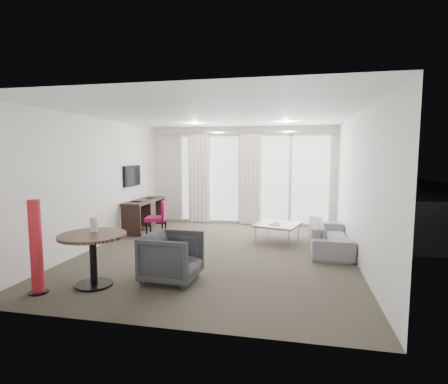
% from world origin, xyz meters
% --- Properties ---
extents(floor, '(5.00, 6.00, 0.00)m').
position_xyz_m(floor, '(0.00, 0.00, 0.00)').
color(floor, '#453F34').
rests_on(floor, ground).
extents(ceiling, '(5.00, 6.00, 0.00)m').
position_xyz_m(ceiling, '(0.00, 0.00, 2.60)').
color(ceiling, white).
rests_on(ceiling, ground).
extents(wall_left, '(0.00, 6.00, 2.60)m').
position_xyz_m(wall_left, '(-2.50, 0.00, 1.30)').
color(wall_left, silver).
rests_on(wall_left, ground).
extents(wall_right, '(0.00, 6.00, 2.60)m').
position_xyz_m(wall_right, '(2.50, 0.00, 1.30)').
color(wall_right, silver).
rests_on(wall_right, ground).
extents(wall_front, '(5.00, 0.00, 2.60)m').
position_xyz_m(wall_front, '(0.00, -3.00, 1.30)').
color(wall_front, silver).
rests_on(wall_front, ground).
extents(window_panel, '(4.00, 0.02, 2.38)m').
position_xyz_m(window_panel, '(0.30, 2.98, 1.20)').
color(window_panel, white).
rests_on(window_panel, ground).
extents(window_frame, '(4.10, 0.06, 2.44)m').
position_xyz_m(window_frame, '(0.30, 2.97, 1.20)').
color(window_frame, white).
rests_on(window_frame, ground).
extents(curtain_left, '(0.60, 0.20, 2.38)m').
position_xyz_m(curtain_left, '(-1.15, 2.82, 1.20)').
color(curtain_left, white).
rests_on(curtain_left, ground).
extents(curtain_right, '(0.60, 0.20, 2.38)m').
position_xyz_m(curtain_right, '(0.25, 2.82, 1.20)').
color(curtain_right, white).
rests_on(curtain_right, ground).
extents(curtain_track, '(4.80, 0.04, 0.04)m').
position_xyz_m(curtain_track, '(0.00, 2.82, 2.45)').
color(curtain_track, '#B2B2B7').
rests_on(curtain_track, ceiling).
extents(downlight_a, '(0.12, 0.12, 0.02)m').
position_xyz_m(downlight_a, '(-0.90, 1.60, 2.59)').
color(downlight_a, '#FFE0B2').
rests_on(downlight_a, ceiling).
extents(downlight_b, '(0.12, 0.12, 0.02)m').
position_xyz_m(downlight_b, '(1.20, 1.60, 2.59)').
color(downlight_b, '#FFE0B2').
rests_on(downlight_b, ceiling).
extents(desk, '(0.50, 1.58, 0.74)m').
position_xyz_m(desk, '(-2.23, 1.62, 0.37)').
color(desk, black).
rests_on(desk, floor).
extents(tv, '(0.05, 0.80, 0.50)m').
position_xyz_m(tv, '(-2.46, 1.45, 1.35)').
color(tv, black).
rests_on(tv, wall_left).
extents(desk_chair, '(0.53, 0.51, 0.85)m').
position_xyz_m(desk_chair, '(-1.61, 0.86, 0.43)').
color(desk_chair, maroon).
rests_on(desk_chair, floor).
extents(round_table, '(1.16, 1.16, 0.75)m').
position_xyz_m(round_table, '(-1.36, -2.03, 0.38)').
color(round_table, '#3E281C').
rests_on(round_table, floor).
extents(menu_card, '(0.12, 0.02, 0.21)m').
position_xyz_m(menu_card, '(-1.41, -1.90, 0.72)').
color(menu_card, white).
rests_on(menu_card, round_table).
extents(red_lamp, '(0.33, 0.33, 1.27)m').
position_xyz_m(red_lamp, '(-1.95, -2.43, 0.64)').
color(red_lamp, '#B41E28').
rests_on(red_lamp, floor).
extents(tub_armchair, '(0.83, 0.81, 0.72)m').
position_xyz_m(tub_armchair, '(-0.32, -1.63, 0.36)').
color(tub_armchair, '#323337').
rests_on(tub_armchair, floor).
extents(coffee_table, '(1.07, 1.07, 0.39)m').
position_xyz_m(coffee_table, '(1.08, 1.07, 0.20)').
color(coffee_table, gray).
rests_on(coffee_table, floor).
extents(remote, '(0.08, 0.15, 0.02)m').
position_xyz_m(remote, '(1.03, 1.14, 0.36)').
color(remote, black).
rests_on(remote, coffee_table).
extents(magazine, '(0.24, 0.29, 0.02)m').
position_xyz_m(magazine, '(1.03, 1.01, 0.36)').
color(magazine, gray).
rests_on(magazine, coffee_table).
extents(sofa, '(0.73, 1.88, 0.55)m').
position_xyz_m(sofa, '(2.11, 0.64, 0.27)').
color(sofa, gray).
rests_on(sofa, floor).
extents(terrace_slab, '(5.60, 3.00, 0.12)m').
position_xyz_m(terrace_slab, '(0.30, 4.50, -0.06)').
color(terrace_slab, '#4D4D50').
rests_on(terrace_slab, ground).
extents(rattan_chair_a, '(0.80, 0.80, 0.91)m').
position_xyz_m(rattan_chair_a, '(1.02, 4.01, 0.46)').
color(rattan_chair_a, '#50381A').
rests_on(rattan_chair_a, terrace_slab).
extents(rattan_chair_b, '(0.63, 0.63, 0.84)m').
position_xyz_m(rattan_chair_b, '(1.66, 4.25, 0.42)').
color(rattan_chair_b, '#50381A').
rests_on(rattan_chair_b, terrace_slab).
extents(rattan_table, '(0.65, 0.65, 0.51)m').
position_xyz_m(rattan_table, '(1.20, 4.02, 0.26)').
color(rattan_table, '#50381A').
rests_on(rattan_table, terrace_slab).
extents(balustrade, '(5.50, 0.06, 1.05)m').
position_xyz_m(balustrade, '(0.30, 5.95, 0.50)').
color(balustrade, '#B2B2B7').
rests_on(balustrade, terrace_slab).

